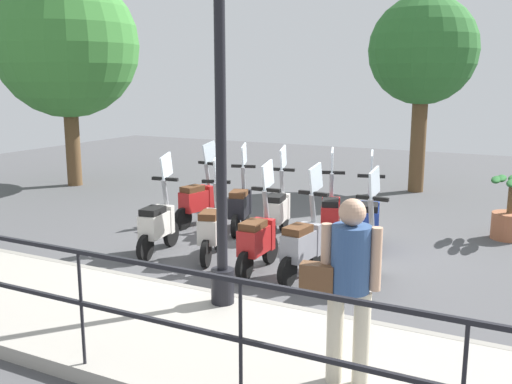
{
  "coord_description": "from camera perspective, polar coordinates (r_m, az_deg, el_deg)",
  "views": [
    {
      "loc": [
        -7.72,
        -3.52,
        2.67
      ],
      "look_at": [
        0.2,
        0.5,
        0.9
      ],
      "focal_mm": 40.0,
      "sensor_mm": 36.0,
      "label": 1
    }
  ],
  "objects": [
    {
      "name": "tree_distant",
      "position": [
        14.04,
        16.36,
        13.3
      ],
      "size": [
        2.5,
        2.5,
        4.56
      ],
      "color": "brown",
      "rests_on": "ground_plane"
    },
    {
      "name": "lamp_post_near",
      "position": [
        6.2,
        -3.54,
        5.86
      ],
      "size": [
        0.26,
        0.9,
        4.37
      ],
      "color": "black",
      "rests_on": "promenade_walkway"
    },
    {
      "name": "scooter_near_4",
      "position": [
        8.92,
        -9.79,
        -3.09
      ],
      "size": [
        1.23,
        0.45,
        1.54
      ],
      "rotation": [
        0.0,
        0.0,
        0.14
      ],
      "color": "black",
      "rests_on": "ground_plane"
    },
    {
      "name": "fence_railing",
      "position": [
        5.28,
        -17.2,
        -8.78
      ],
      "size": [
        0.04,
        16.03,
        1.07
      ],
      "color": "black",
      "rests_on": "promenade_walkway"
    },
    {
      "name": "scooter_far_1",
      "position": [
        9.46,
        7.45,
        -2.2
      ],
      "size": [
        1.2,
        0.55,
        1.54
      ],
      "rotation": [
        0.0,
        0.0,
        0.31
      ],
      "color": "black",
      "rests_on": "ground_plane"
    },
    {
      "name": "scooter_near_1",
      "position": [
        7.75,
        4.71,
        -5.17
      ],
      "size": [
        1.23,
        0.44,
        1.54
      ],
      "rotation": [
        0.0,
        0.0,
        -0.12
      ],
      "color": "black",
      "rests_on": "ground_plane"
    },
    {
      "name": "potted_palm",
      "position": [
        10.5,
        24.02,
        -1.95
      ],
      "size": [
        1.06,
        0.66,
        1.05
      ],
      "color": "#9E5B3D",
      "rests_on": "ground_plane"
    },
    {
      "name": "scooter_near_0",
      "position": [
        7.54,
        10.63,
        -5.8
      ],
      "size": [
        1.23,
        0.44,
        1.54
      ],
      "rotation": [
        0.0,
        0.0,
        -0.08
      ],
      "color": "black",
      "rests_on": "ground_plane"
    },
    {
      "name": "tree_large",
      "position": [
        15.07,
        -18.42,
        13.71
      ],
      "size": [
        3.52,
        3.52,
        5.24
      ],
      "color": "brown",
      "rests_on": "ground_plane"
    },
    {
      "name": "scooter_far_4",
      "position": [
        10.53,
        -5.81,
        -0.78
      ],
      "size": [
        1.22,
        0.49,
        1.54
      ],
      "rotation": [
        0.0,
        0.0,
        -0.2
      ],
      "color": "black",
      "rests_on": "ground_plane"
    },
    {
      "name": "ground_plane",
      "position": [
        8.9,
        2.3,
        -6.21
      ],
      "size": [
        28.0,
        28.0,
        0.0
      ],
      "primitive_type": "plane",
      "color": "#4C4C4F"
    },
    {
      "name": "scooter_far_3",
      "position": [
        10.06,
        -1.58,
        -1.29
      ],
      "size": [
        1.2,
        0.54,
        1.54
      ],
      "rotation": [
        0.0,
        0.0,
        0.28
      ],
      "color": "black",
      "rests_on": "ground_plane"
    },
    {
      "name": "scooter_near_2",
      "position": [
        7.97,
        0.16,
        -4.67
      ],
      "size": [
        1.23,
        0.44,
        1.54
      ],
      "rotation": [
        0.0,
        0.0,
        0.02
      ],
      "color": "black",
      "rests_on": "ground_plane"
    },
    {
      "name": "scooter_far_2",
      "position": [
        9.71,
        2.18,
        -1.76
      ],
      "size": [
        1.23,
        0.47,
        1.54
      ],
      "rotation": [
        0.0,
        0.0,
        0.16
      ],
      "color": "black",
      "rests_on": "ground_plane"
    },
    {
      "name": "scooter_far_0",
      "position": [
        9.22,
        11.26,
        -2.68
      ],
      "size": [
        1.21,
        0.52,
        1.54
      ],
      "rotation": [
        0.0,
        0.0,
        0.25
      ],
      "color": "black",
      "rests_on": "ground_plane"
    },
    {
      "name": "scooter_near_3",
      "position": [
        8.57,
        -4.38,
        -3.55
      ],
      "size": [
        1.2,
        0.55,
        1.54
      ],
      "rotation": [
        0.0,
        0.0,
        0.3
      ],
      "color": "black",
      "rests_on": "ground_plane"
    },
    {
      "name": "pedestrian_with_bag",
      "position": [
        4.74,
        9.13,
        -8.49
      ],
      "size": [
        0.37,
        0.64,
        1.59
      ],
      "rotation": [
        0.0,
        0.0,
        0.16
      ],
      "color": "beige",
      "rests_on": "promenade_walkway"
    },
    {
      "name": "promenade_walkway",
      "position": [
        6.32,
        -10.01,
        -13.14
      ],
      "size": [
        2.2,
        20.0,
        0.15
      ],
      "color": "#A39E93",
      "rests_on": "ground_plane"
    }
  ]
}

